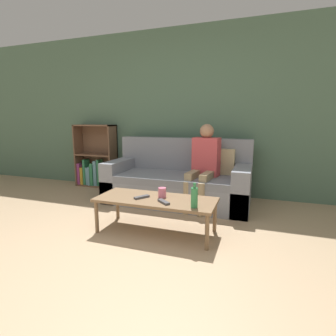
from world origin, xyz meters
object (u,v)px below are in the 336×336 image
Objects in this scene: cup_near at (162,193)px; tv_remote_0 at (142,197)px; couch at (178,182)px; bottle at (194,197)px; person_adult at (204,160)px; bookshelf at (95,162)px; coffee_table at (156,201)px; tv_remote_1 at (164,202)px.

cup_near is 0.62× the size of tv_remote_0.
couch is 1.38m from bottle.
person_adult is 10.94× the size of cup_near.
person_adult reaches higher than bookshelf.
tv_remote_1 reaches higher than coffee_table.
person_adult is 1.17m from tv_remote_0.
tv_remote_0 is 0.29m from tv_remote_1.
bookshelf is 4.65× the size of bottle.
couch reaches higher than cup_near.
bottle reaches higher than cup_near.
couch is at bearing 113.17° from bottle.
coffee_table is 5.31× the size of bottle.
bottle is (0.59, -0.11, 0.09)m from tv_remote_0.
cup_near reaches higher than coffee_table.
person_adult is at bearing 97.23° from bottle.
cup_near is at bearing 65.15° from tv_remote_1.
bottle is at bearing -66.83° from couch.
bottle is (0.32, -0.03, 0.09)m from tv_remote_1.
bookshelf is 2.18m from person_adult.
tv_remote_0 is (-0.19, -0.10, -0.04)m from cup_near.
coffee_table is (0.09, -1.10, 0.04)m from couch.
bottle reaches higher than tv_remote_1.
couch is 1.61× the size of coffee_table.
person_adult reaches higher than bottle.
person_adult is at bearing 31.95° from tv_remote_1.
bookshelf is 2.29m from tv_remote_0.
cup_near is at bearing -97.92° from person_adult.
tv_remote_0 is at bearing -106.03° from person_adult.
tv_remote_0 reaches higher than coffee_table.
couch is 12.11× the size of tv_remote_0.
couch reaches higher than tv_remote_0.
person_adult reaches higher than cup_near.
tv_remote_1 is at bearing -91.61° from person_adult.
bottle is at bearing -55.45° from tv_remote_1.
bottle is at bearing -18.80° from coffee_table.
bookshelf reaches higher than coffee_table.
person_adult is 6.74× the size of tv_remote_0.
bookshelf is at bearing 141.55° from cup_near.
couch is 1.15m from tv_remote_0.
tv_remote_0 is (-0.06, -1.14, 0.09)m from couch.
bottle is at bearing -36.77° from bookshelf.
bookshelf is at bearing 139.66° from coffee_table.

